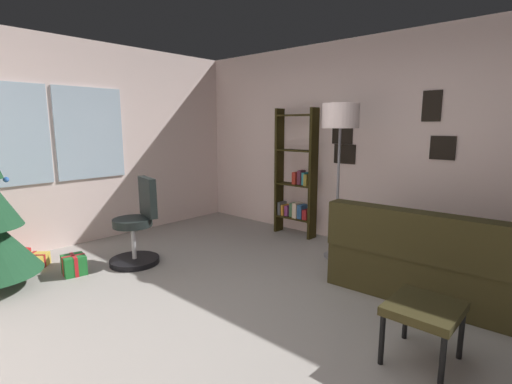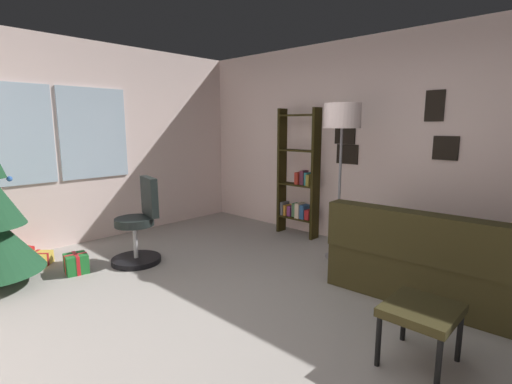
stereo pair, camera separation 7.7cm
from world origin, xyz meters
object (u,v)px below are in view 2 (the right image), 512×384
floor_lamp (342,124)px  gift_box_red (20,255)px  couch (460,268)px  office_chair (139,229)px  gift_box_green (76,263)px  gift_box_gold (33,260)px  footstool (421,314)px  bookshelf (299,181)px

floor_lamp → gift_box_red: bearing=136.0°
couch → office_chair: (-1.52, 3.01, 0.10)m
gift_box_green → couch: bearing=-55.9°
couch → gift_box_green: (-2.18, 3.22, -0.20)m
gift_box_green → gift_box_gold: gift_box_green is taller
footstool → bookshelf: bearing=52.2°
footstool → gift_box_green: (-0.93, 3.31, -0.26)m
footstool → bookshelf: bookshelf is taller
gift_box_gold → gift_box_green: bearing=-65.5°
couch → gift_box_green: bearing=124.1°
gift_box_gold → office_chair: (0.91, -0.78, 0.32)m
couch → footstool: bearing=-175.7°
bookshelf → floor_lamp: (-0.46, -0.94, 0.80)m
gift_box_red → office_chair: size_ratio=0.32×
gift_box_red → floor_lamp: 4.04m
gift_box_gold → floor_lamp: floor_lamp is taller
gift_box_red → gift_box_gold: gift_box_red is taller
couch → bookshelf: 2.47m
office_chair → gift_box_red: bearing=134.8°
bookshelf → floor_lamp: size_ratio=1.00×
gift_box_red → bookshelf: bookshelf is taller
bookshelf → footstool: bearing=-127.8°
gift_box_red → gift_box_green: gift_box_green is taller
floor_lamp → footstool: bearing=-133.7°
gift_box_green → bookshelf: bookshelf is taller
gift_box_gold → bookshelf: 3.48m
gift_box_gold → office_chair: office_chair is taller
couch → footstool: (-1.24, -0.09, 0.06)m
bookshelf → floor_lamp: floor_lamp is taller
couch → office_chair: bearing=116.8°
couch → floor_lamp: (0.19, 1.40, 1.30)m
floor_lamp → couch: bearing=-97.5°
footstool → office_chair: size_ratio=0.48×
couch → gift_box_red: bearing=122.1°
bookshelf → gift_box_gold: bearing=154.8°
footstool → gift_box_green: footstool is taller
gift_box_gold → bookshelf: size_ratio=0.24×
couch → gift_box_red: (-2.51, 4.00, -0.21)m
bookshelf → couch: bearing=-105.3°
couch → office_chair: size_ratio=2.00×
bookshelf → gift_box_green: bearing=162.6°
footstool → gift_box_gold: (-1.19, 3.88, -0.29)m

